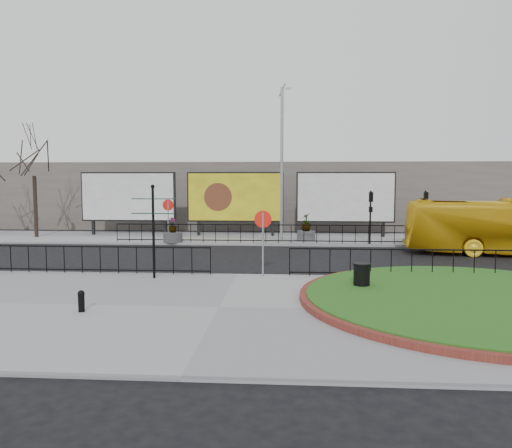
# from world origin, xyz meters

# --- Properties ---
(ground) EXTENTS (90.00, 90.00, 0.00)m
(ground) POSITION_xyz_m (0.00, 0.00, 0.00)
(ground) COLOR black
(ground) RESTS_ON ground
(pavement_near) EXTENTS (30.00, 10.00, 0.12)m
(pavement_near) POSITION_xyz_m (0.00, -5.00, 0.06)
(pavement_near) COLOR gray
(pavement_near) RESTS_ON ground
(pavement_far) EXTENTS (44.00, 6.00, 0.12)m
(pavement_far) POSITION_xyz_m (0.00, 12.00, 0.06)
(pavement_far) COLOR gray
(pavement_far) RESTS_ON ground
(brick_edge) EXTENTS (10.40, 10.40, 0.18)m
(brick_edge) POSITION_xyz_m (7.50, -4.00, 0.21)
(brick_edge) COLOR brown
(brick_edge) RESTS_ON pavement_near
(grass_lawn) EXTENTS (10.00, 10.00, 0.22)m
(grass_lawn) POSITION_xyz_m (7.50, -4.00, 0.23)
(grass_lawn) COLOR #1C4F15
(grass_lawn) RESTS_ON pavement_near
(railing_near_left) EXTENTS (10.00, 0.10, 1.10)m
(railing_near_left) POSITION_xyz_m (-6.00, -0.30, 0.67)
(railing_near_left) COLOR black
(railing_near_left) RESTS_ON pavement_near
(railing_near_right) EXTENTS (9.00, 0.10, 1.10)m
(railing_near_right) POSITION_xyz_m (6.50, -0.30, 0.67)
(railing_near_right) COLOR black
(railing_near_right) RESTS_ON pavement_near
(railing_far) EXTENTS (18.00, 0.10, 1.10)m
(railing_far) POSITION_xyz_m (1.00, 9.30, 0.67)
(railing_far) COLOR black
(railing_far) RESTS_ON pavement_far
(speed_sign_far) EXTENTS (0.64, 0.07, 2.47)m
(speed_sign_far) POSITION_xyz_m (-5.00, 9.40, 1.92)
(speed_sign_far) COLOR gray
(speed_sign_far) RESTS_ON pavement_far
(speed_sign_near) EXTENTS (0.64, 0.07, 2.47)m
(speed_sign_near) POSITION_xyz_m (1.00, -0.40, 1.92)
(speed_sign_near) COLOR gray
(speed_sign_near) RESTS_ON pavement_near
(billboard_left) EXTENTS (6.20, 0.31, 4.10)m
(billboard_left) POSITION_xyz_m (-8.50, 12.97, 2.60)
(billboard_left) COLOR black
(billboard_left) RESTS_ON pavement_far
(billboard_mid) EXTENTS (6.20, 0.31, 4.10)m
(billboard_mid) POSITION_xyz_m (-1.50, 12.97, 2.60)
(billboard_mid) COLOR black
(billboard_mid) RESTS_ON pavement_far
(billboard_right) EXTENTS (6.20, 0.31, 4.10)m
(billboard_right) POSITION_xyz_m (5.50, 12.97, 2.60)
(billboard_right) COLOR black
(billboard_right) RESTS_ON pavement_far
(lamp_post) EXTENTS (0.74, 0.18, 9.23)m
(lamp_post) POSITION_xyz_m (1.51, 11.00, 4.83)
(lamp_post) COLOR gray
(lamp_post) RESTS_ON pavement_far
(signal_pole_a) EXTENTS (0.22, 0.26, 3.00)m
(signal_pole_a) POSITION_xyz_m (6.50, 9.34, 2.10)
(signal_pole_a) COLOR black
(signal_pole_a) RESTS_ON pavement_far
(signal_pole_b) EXTENTS (0.22, 0.26, 3.00)m
(signal_pole_b) POSITION_xyz_m (9.50, 9.34, 2.10)
(signal_pole_b) COLOR black
(signal_pole_b) RESTS_ON pavement_far
(tree_left) EXTENTS (2.00, 2.00, 7.00)m
(tree_left) POSITION_xyz_m (-14.00, 11.50, 3.62)
(tree_left) COLOR #2D2119
(tree_left) RESTS_ON pavement_far
(building_backdrop) EXTENTS (40.00, 10.00, 5.00)m
(building_backdrop) POSITION_xyz_m (0.00, 22.00, 2.50)
(building_backdrop) COLOR #69635C
(building_backdrop) RESTS_ON ground
(fingerpost_sign) EXTENTS (1.61, 0.30, 3.44)m
(fingerpost_sign) POSITION_xyz_m (-2.98, -1.00, 2.20)
(fingerpost_sign) COLOR black
(fingerpost_sign) RESTS_ON pavement_near
(bollard) EXTENTS (0.19, 0.19, 0.60)m
(bollard) POSITION_xyz_m (-3.71, -5.75, 0.45)
(bollard) COLOR black
(bollard) RESTS_ON pavement_near
(litter_bin) EXTENTS (0.56, 0.56, 0.93)m
(litter_bin) POSITION_xyz_m (4.32, -2.77, 0.59)
(litter_bin) COLOR black
(litter_bin) RESTS_ON pavement_near
(bus) EXTENTS (10.39, 3.75, 2.83)m
(bus) POSITION_xyz_m (12.94, 6.44, 1.42)
(bus) COLOR gold
(bus) RESTS_ON ground
(planter_a) EXTENTS (1.10, 1.10, 1.43)m
(planter_a) POSITION_xyz_m (-4.75, 9.40, 0.57)
(planter_a) COLOR #4C4C4F
(planter_a) RESTS_ON pavement_far
(planter_c) EXTENTS (1.07, 1.07, 1.63)m
(planter_c) POSITION_xyz_m (2.97, 10.83, 0.70)
(planter_c) COLOR #4C4C4F
(planter_c) RESTS_ON pavement_far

